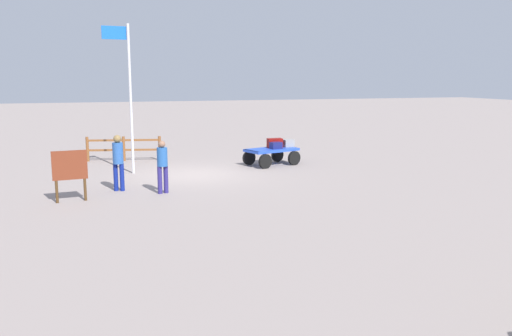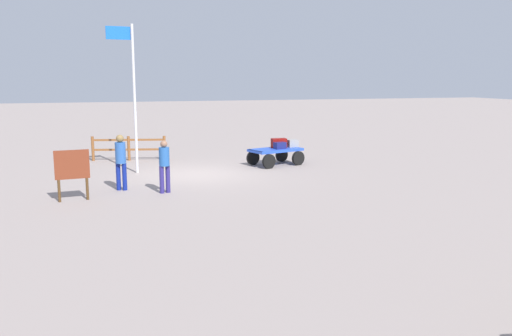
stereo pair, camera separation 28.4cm
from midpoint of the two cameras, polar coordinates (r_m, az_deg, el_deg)
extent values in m
plane|color=gray|center=(19.72, -7.00, -0.72)|extent=(120.00, 120.00, 0.00)
cube|color=blue|center=(21.66, 1.30, 1.95)|extent=(2.32, 1.65, 0.10)
cube|color=blue|center=(21.09, -0.86, 1.74)|extent=(0.38, 0.99, 0.10)
cylinder|color=black|center=(20.84, 0.60, 0.71)|extent=(0.58, 0.29, 0.57)
cylinder|color=black|center=(21.73, -1.12, 1.09)|extent=(0.58, 0.29, 0.57)
cylinder|color=black|center=(21.73, 3.72, 1.06)|extent=(0.58, 0.29, 0.57)
cylinder|color=black|center=(22.59, 1.94, 1.41)|extent=(0.58, 0.29, 0.57)
cube|color=navy|center=(21.59, 1.76, 2.42)|extent=(0.49, 0.40, 0.27)
cube|color=gray|center=(22.22, 3.09, 2.66)|extent=(0.50, 0.40, 0.30)
cube|color=maroon|center=(21.94, 1.64, 2.68)|extent=(0.60, 0.35, 0.38)
cylinder|color=navy|center=(17.30, -14.55, -0.97)|extent=(0.14, 0.14, 0.86)
cylinder|color=navy|center=(17.37, -15.18, -0.96)|extent=(0.14, 0.14, 0.86)
cylinder|color=#2B5AAA|center=(17.22, -14.97, 1.53)|extent=(0.42, 0.42, 0.66)
sphere|color=olive|center=(17.16, -15.04, 3.02)|extent=(0.24, 0.24, 0.24)
cylinder|color=navy|center=(16.70, -10.06, -1.21)|extent=(0.14, 0.14, 0.85)
cylinder|color=navy|center=(16.63, -10.70, -1.27)|extent=(0.14, 0.14, 0.85)
cylinder|color=#2458A4|center=(16.55, -10.46, 1.17)|extent=(0.39, 0.39, 0.57)
sphere|color=#8D634C|center=(16.50, -10.50, 2.52)|extent=(0.21, 0.21, 0.21)
cylinder|color=silver|center=(20.13, -13.61, 7.05)|extent=(0.10, 0.10, 5.41)
cube|color=blue|center=(20.14, -15.31, 13.75)|extent=(0.87, 0.16, 0.46)
cylinder|color=#4C3319|center=(16.27, -18.23, -2.20)|extent=(0.08, 0.08, 0.65)
cylinder|color=#4C3319|center=(16.22, -20.94, -2.39)|extent=(0.08, 0.08, 0.65)
cube|color=maroon|center=(16.11, -19.73, 0.28)|extent=(0.97, 0.16, 0.84)
cylinder|color=brown|center=(23.26, -10.57, 2.08)|extent=(0.12, 0.12, 1.04)
cylinder|color=brown|center=(23.45, -14.25, 2.00)|extent=(0.12, 0.12, 1.04)
cylinder|color=brown|center=(23.74, -17.86, 1.92)|extent=(0.12, 0.12, 1.04)
cube|color=brown|center=(23.41, -14.29, 2.89)|extent=(2.96, 0.75, 0.08)
cube|color=brown|center=(23.46, -14.25, 1.88)|extent=(2.96, 0.75, 0.08)
camera|label=1|loc=(0.14, -90.59, -0.10)|focal=37.52mm
camera|label=2|loc=(0.14, 89.41, 0.10)|focal=37.52mm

